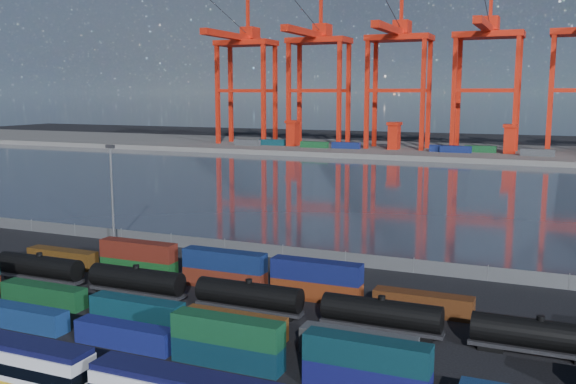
% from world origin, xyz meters
% --- Properties ---
extents(ground, '(700.00, 700.00, 0.00)m').
position_xyz_m(ground, '(0.00, 0.00, 0.00)').
color(ground, black).
rests_on(ground, ground).
extents(harbor_water, '(700.00, 700.00, 0.00)m').
position_xyz_m(harbor_water, '(0.00, 105.00, 0.01)').
color(harbor_water, '#2E3542').
rests_on(harbor_water, ground).
extents(far_quay, '(700.00, 70.00, 2.00)m').
position_xyz_m(far_quay, '(0.00, 210.00, 1.00)').
color(far_quay, '#514F4C').
rests_on(far_quay, ground).
extents(container_row_south, '(138.65, 2.20, 4.70)m').
position_xyz_m(container_row_south, '(-5.26, -9.53, 1.90)').
color(container_row_south, '#3A3B3E').
rests_on(container_row_south, ground).
extents(container_row_mid, '(141.06, 2.30, 4.90)m').
position_xyz_m(container_row_mid, '(-9.39, -2.81, 1.79)').
color(container_row_mid, '#3B3D40').
rests_on(container_row_mid, ground).
extents(container_row_north, '(140.05, 2.30, 4.90)m').
position_xyz_m(container_row_north, '(10.37, 11.63, 1.84)').
color(container_row_north, navy).
rests_on(container_row_north, ground).
extents(tanker_string, '(121.61, 2.82, 4.03)m').
position_xyz_m(tanker_string, '(13.92, 4.11, 2.02)').
color(tanker_string, black).
rests_on(tanker_string, ground).
extents(waterfront_fence, '(160.12, 0.12, 2.20)m').
position_xyz_m(waterfront_fence, '(-0.00, 28.00, 1.00)').
color(waterfront_fence, '#595B5E').
rests_on(waterfront_fence, ground).
extents(yard_light_mast, '(1.60, 0.40, 16.60)m').
position_xyz_m(yard_light_mast, '(-30.00, 26.00, 9.30)').
color(yard_light_mast, slate).
rests_on(yard_light_mast, ground).
extents(gantry_cranes, '(201.13, 50.16, 67.93)m').
position_xyz_m(gantry_cranes, '(-7.50, 203.20, 41.64)').
color(gantry_cranes, red).
rests_on(gantry_cranes, ground).
extents(quay_containers, '(172.58, 10.99, 2.60)m').
position_xyz_m(quay_containers, '(-11.00, 195.46, 3.30)').
color(quay_containers, navy).
rests_on(quay_containers, far_quay).
extents(straddle_carriers, '(140.00, 7.00, 11.10)m').
position_xyz_m(straddle_carriers, '(-2.50, 200.00, 7.82)').
color(straddle_carriers, red).
rests_on(straddle_carriers, far_quay).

